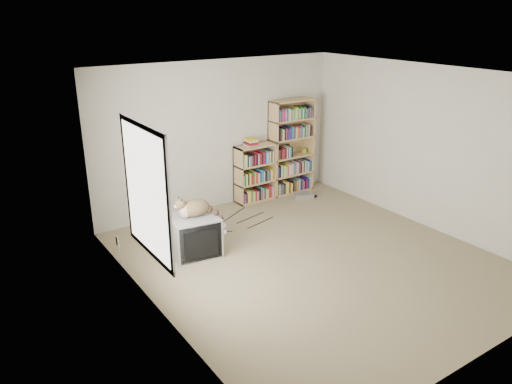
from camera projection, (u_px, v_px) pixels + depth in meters
floor at (312, 260)px, 6.89m from camera, size 4.50×5.00×0.01m
wall_back at (219, 135)px, 8.40m from camera, size 4.50×0.02×2.50m
wall_front at (497, 245)px, 4.51m from camera, size 4.50×0.02×2.50m
wall_left at (154, 211)px, 5.27m from camera, size 0.02×5.00×2.50m
wall_right at (428, 148)px, 7.64m from camera, size 0.02×5.00×2.50m
ceiling at (321, 75)px, 6.02m from camera, size 4.50×5.00×0.02m
window at (146, 192)px, 5.38m from camera, size 0.02×1.22×1.52m
crt_tv at (194, 235)px, 6.97m from camera, size 0.72×0.67×0.57m
cat at (199, 210)px, 6.86m from camera, size 0.64×0.50×0.52m
bookcase_tall at (291, 149)px, 9.18m from camera, size 0.87×0.30×1.74m
bookcase_short at (255, 175)px, 8.88m from camera, size 0.74×0.30×1.02m
book_stack at (251, 142)px, 8.62m from camera, size 0.19×0.25×0.13m
green_mug at (304, 151)px, 9.35m from camera, size 0.08×0.08×0.09m
framed_print at (286, 149)px, 9.23m from camera, size 0.15×0.05×0.20m
dvd_player at (303, 195)px, 9.14m from camera, size 0.41×0.36×0.08m
wall_outlet at (117, 241)px, 6.71m from camera, size 0.01×0.08×0.13m
floor_cables at (233, 223)px, 8.05m from camera, size 1.20×0.70×0.01m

